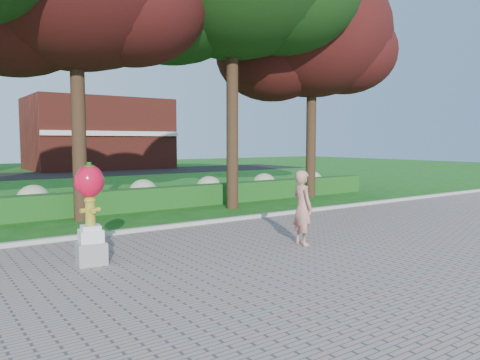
% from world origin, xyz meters
% --- Properties ---
extents(ground, '(100.00, 100.00, 0.00)m').
position_xyz_m(ground, '(0.00, 0.00, 0.00)').
color(ground, '#155616').
rests_on(ground, ground).
extents(walkway, '(40.00, 14.00, 0.04)m').
position_xyz_m(walkway, '(0.00, -4.00, 0.02)').
color(walkway, gray).
rests_on(walkway, ground).
extents(curb, '(40.00, 0.18, 0.15)m').
position_xyz_m(curb, '(0.00, 3.00, 0.07)').
color(curb, '#ADADA5').
rests_on(curb, ground).
extents(lawn_hedge, '(24.00, 0.70, 0.80)m').
position_xyz_m(lawn_hedge, '(0.00, 7.00, 0.40)').
color(lawn_hedge, '#144817').
rests_on(lawn_hedge, ground).
extents(hydrangea_row, '(20.10, 1.10, 0.99)m').
position_xyz_m(hydrangea_row, '(0.57, 8.00, 0.55)').
color(hydrangea_row, tan).
rests_on(hydrangea_row, ground).
extents(street, '(50.00, 8.00, 0.02)m').
position_xyz_m(street, '(0.00, 28.00, 0.01)').
color(street, black).
rests_on(street, ground).
extents(building_right, '(12.00, 8.00, 6.40)m').
position_xyz_m(building_right, '(8.00, 34.00, 3.20)').
color(building_right, maroon).
rests_on(building_right, ground).
extents(tree_far_right, '(7.88, 6.72, 10.21)m').
position_xyz_m(tree_far_right, '(8.40, 6.58, 6.97)').
color(tree_far_right, black).
rests_on(tree_far_right, ground).
extents(hydrant_sculpture, '(0.63, 0.63, 2.06)m').
position_xyz_m(hydrant_sculpture, '(-3.47, 0.37, 1.13)').
color(hydrant_sculpture, gray).
rests_on(hydrant_sculpture, walkway).
extents(woman, '(0.53, 0.72, 1.79)m').
position_xyz_m(woman, '(1.26, -0.75, 0.94)').
color(woman, tan).
rests_on(woman, walkway).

